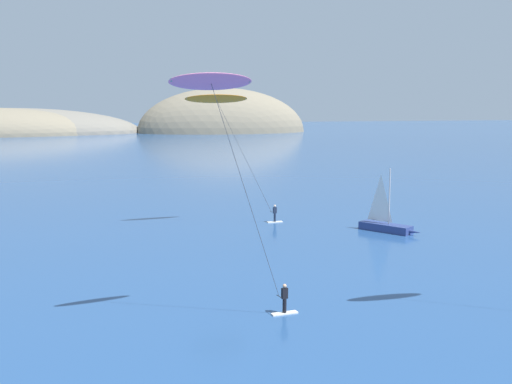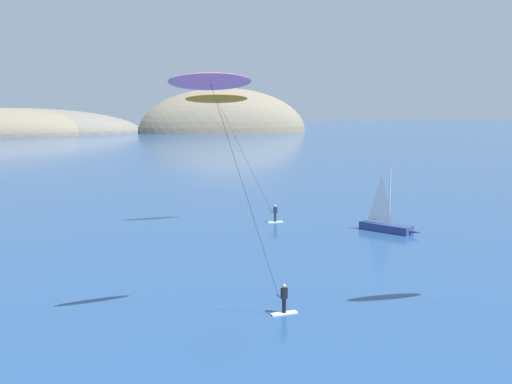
% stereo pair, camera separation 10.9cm
% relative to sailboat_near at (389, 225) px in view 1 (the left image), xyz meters
% --- Properties ---
extents(headland_island, '(146.18, 40.93, 31.18)m').
position_rel_sailboat_near_xyz_m(headland_island, '(-33.93, 173.74, -0.64)').
color(headland_island, slate).
rests_on(headland_island, ground).
extents(sailboat_near, '(4.34, 5.33, 5.70)m').
position_rel_sailboat_near_xyz_m(sailboat_near, '(0.00, 0.00, 0.00)').
color(sailboat_near, navy).
rests_on(sailboat_near, ground).
extents(kitesurfer_orange, '(9.45, 2.10, 12.25)m').
position_rel_sailboat_near_xyz_m(kitesurfer_orange, '(-14.15, 5.69, 10.31)').
color(kitesurfer_orange, silver).
rests_on(kitesurfer_orange, ground).
extents(kitesurfer_pink, '(7.18, 2.51, 13.13)m').
position_rel_sailboat_near_xyz_m(kitesurfer_pink, '(-18.29, -20.41, 10.82)').
color(kitesurfer_pink, silver).
rests_on(kitesurfer_pink, ground).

